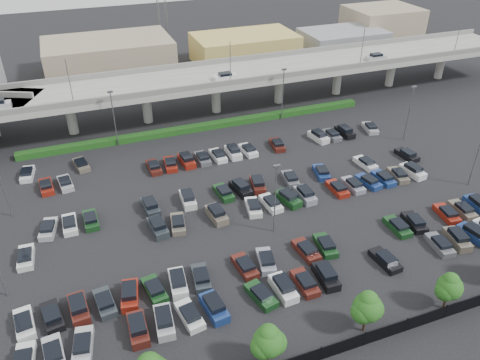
# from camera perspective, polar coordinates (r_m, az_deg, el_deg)

# --- Properties ---
(ground) EXTENTS (280.00, 280.00, 0.00)m
(ground) POSITION_cam_1_polar(r_m,az_deg,el_deg) (69.15, 1.41, -2.38)
(ground) COLOR black
(overpass) EXTENTS (150.00, 13.00, 15.80)m
(overpass) POSITION_cam_1_polar(r_m,az_deg,el_deg) (93.04, -6.15, 11.77)
(overpass) COLOR gray
(overpass) RESTS_ON ground
(hedge) EXTENTS (66.00, 1.60, 1.10)m
(hedge) POSITION_cam_1_polar(r_m,az_deg,el_deg) (89.41, -4.57, 6.49)
(hedge) COLOR #173810
(hedge) RESTS_ON ground
(fence) EXTENTS (70.00, 0.10, 2.00)m
(fence) POSITION_cam_1_polar(r_m,az_deg,el_deg) (50.46, 13.90, -18.65)
(fence) COLOR black
(fence) RESTS_ON ground
(tree_row) EXTENTS (65.07, 3.66, 5.94)m
(tree_row) POSITION_cam_1_polar(r_m,az_deg,el_deg) (49.60, 14.12, -15.25)
(tree_row) COLOR #332316
(tree_row) RESTS_ON ground
(parked_cars) EXTENTS (63.03, 41.69, 1.67)m
(parked_cars) POSITION_cam_1_polar(r_m,az_deg,el_deg) (65.20, 2.32, -4.16)
(parked_cars) COLOR white
(parked_cars) RESTS_ON ground
(light_poles) EXTENTS (66.90, 48.38, 10.30)m
(light_poles) POSITION_cam_1_polar(r_m,az_deg,el_deg) (66.20, -2.48, 2.27)
(light_poles) COLOR #525257
(light_poles) RESTS_ON ground
(distant_buildings) EXTENTS (138.00, 24.00, 9.00)m
(distant_buildings) POSITION_cam_1_polar(r_m,az_deg,el_deg) (124.55, -4.02, 15.63)
(distant_buildings) COLOR gray
(distant_buildings) RESTS_ON ground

